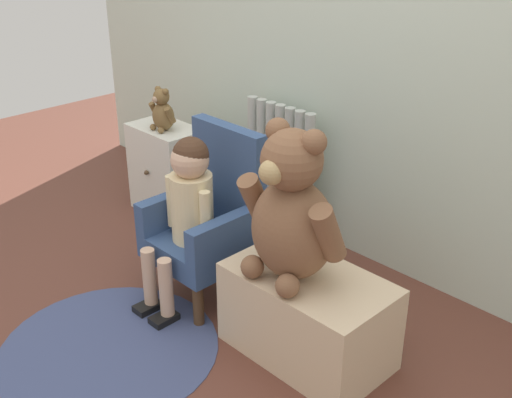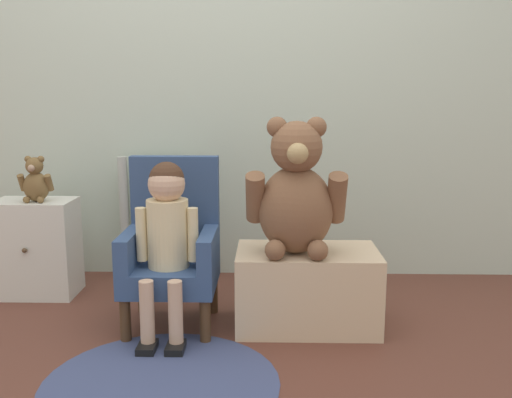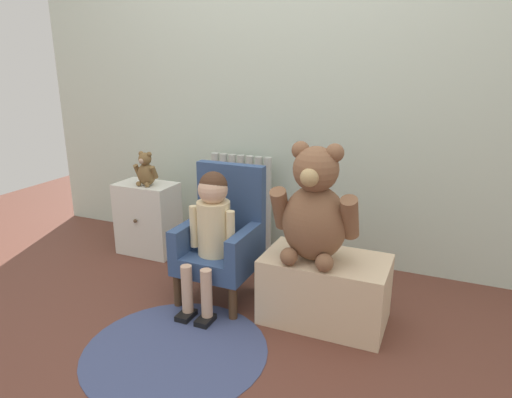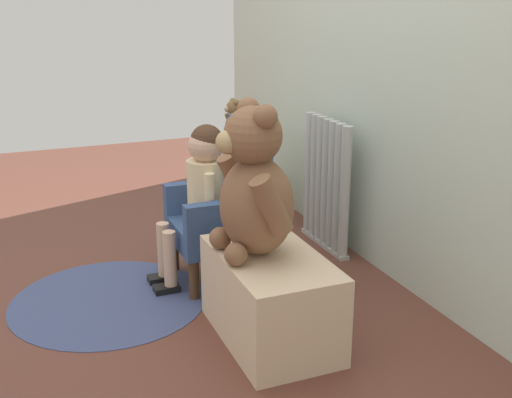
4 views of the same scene
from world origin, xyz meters
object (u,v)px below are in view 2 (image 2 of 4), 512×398
at_px(large_teddy_bear, 296,195).
at_px(small_teddy_bear, 36,182).
at_px(small_dresser, 36,248).
at_px(child_figure, 167,224).
at_px(child_armchair, 172,248).
at_px(low_bench, 307,288).
at_px(radiator, 160,219).
at_px(floor_rug, 161,383).

distance_m(large_teddy_bear, small_teddy_bear, 1.27).
xyz_separation_m(small_dresser, child_figure, (0.72, -0.44, 0.22)).
height_order(child_armchair, large_teddy_bear, large_teddy_bear).
xyz_separation_m(low_bench, large_teddy_bear, (-0.05, -0.04, 0.41)).
height_order(radiator, low_bench, radiator).
xyz_separation_m(radiator, low_bench, (0.74, -0.62, -0.16)).
relative_size(radiator, small_dresser, 1.39).
height_order(low_bench, small_teddy_bear, small_teddy_bear).
distance_m(radiator, child_armchair, 0.61).
bearing_deg(small_teddy_bear, child_armchair, -22.94).
distance_m(radiator, small_dresser, 0.62).
bearing_deg(large_teddy_bear, small_teddy_bear, 163.11).
bearing_deg(small_dresser, radiator, 25.10).
relative_size(small_dresser, floor_rug, 0.58).
bearing_deg(child_armchair, radiator, 105.86).
height_order(child_figure, low_bench, child_figure).
bearing_deg(small_teddy_bear, floor_rug, -48.82).
xyz_separation_m(small_dresser, small_teddy_bear, (0.03, -0.03, 0.33)).
relative_size(small_dresser, low_bench, 0.80).
xyz_separation_m(small_dresser, floor_rug, (0.77, -0.87, -0.23)).
distance_m(small_dresser, large_teddy_bear, 1.35).
relative_size(large_teddy_bear, floor_rug, 0.68).
bearing_deg(floor_rug, child_figure, 95.83).
height_order(large_teddy_bear, floor_rug, large_teddy_bear).
bearing_deg(low_bench, floor_rug, -135.91).
relative_size(small_dresser, large_teddy_bear, 0.85).
distance_m(child_armchair, large_teddy_bear, 0.58).
relative_size(small_dresser, child_figure, 0.67).
relative_size(radiator, small_teddy_bear, 3.01).
bearing_deg(child_figure, small_teddy_bear, 149.64).
distance_m(child_armchair, low_bench, 0.60).
height_order(small_dresser, child_armchair, child_armchair).
bearing_deg(floor_rug, radiator, 100.53).
relative_size(small_teddy_bear, floor_rug, 0.27).
bearing_deg(radiator, small_dresser, -154.90).
bearing_deg(large_teddy_bear, floor_rug, -135.23).
bearing_deg(child_figure, large_teddy_bear, 4.03).
distance_m(low_bench, large_teddy_bear, 0.42).
distance_m(child_figure, floor_rug, 0.63).
xyz_separation_m(radiator, child_armchair, (0.17, -0.58, 0.00)).
height_order(small_dresser, floor_rug, small_dresser).
height_order(radiator, child_armchair, child_armchair).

